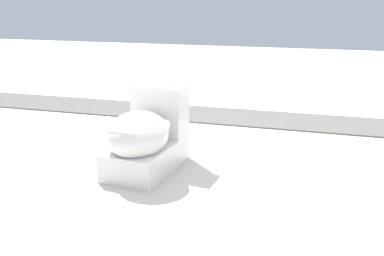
{
  "coord_description": "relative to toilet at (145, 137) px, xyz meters",
  "views": [
    {
      "loc": [
        2.5,
        1.04,
        1.07
      ],
      "look_at": [
        0.03,
        0.32,
        0.3
      ],
      "focal_mm": 42.0,
      "sensor_mm": 36.0,
      "label": 1
    }
  ],
  "objects": [
    {
      "name": "ground_plane",
      "position": [
        -0.04,
        -0.02,
        -0.22
      ],
      "size": [
        14.0,
        14.0,
        0.0
      ],
      "primitive_type": "plane",
      "color": "beige"
    },
    {
      "name": "gravel_strip",
      "position": [
        -1.39,
        0.48,
        -0.21
      ],
      "size": [
        0.56,
        8.0,
        0.01
      ],
      "primitive_type": "cube",
      "color": "#605B56",
      "rests_on": "ground"
    },
    {
      "name": "toilet",
      "position": [
        0.0,
        0.0,
        0.0
      ],
      "size": [
        0.67,
        0.44,
        0.52
      ],
      "rotation": [
        0.0,
        0.0,
        -0.1
      ],
      "color": "white",
      "rests_on": "ground"
    }
  ]
}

